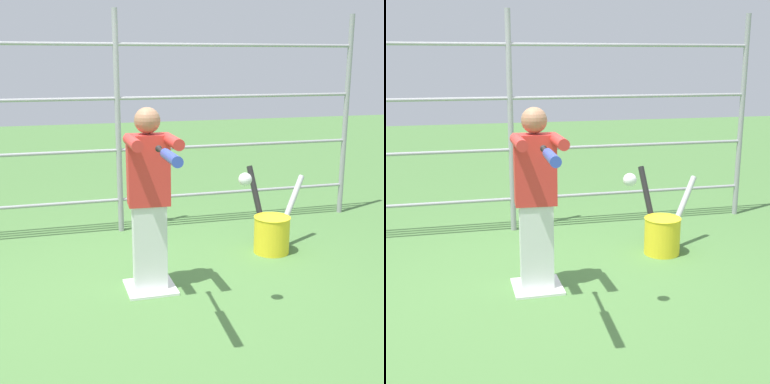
# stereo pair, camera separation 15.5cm
# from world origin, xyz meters

# --- Properties ---
(ground_plane) EXTENTS (24.00, 24.00, 0.00)m
(ground_plane) POSITION_xyz_m (0.00, 0.00, 0.00)
(ground_plane) COLOR #4C7A3D
(home_plate) EXTENTS (0.40, 0.40, 0.02)m
(home_plate) POSITION_xyz_m (0.00, 0.00, 0.01)
(home_plate) COLOR white
(home_plate) RESTS_ON ground
(fence_backstop) EXTENTS (5.48, 0.06, 2.34)m
(fence_backstop) POSITION_xyz_m (0.00, -1.60, 1.17)
(fence_backstop) COLOR #939399
(fence_backstop) RESTS_ON ground
(batter) EXTENTS (0.38, 0.51, 1.49)m
(batter) POSITION_xyz_m (0.00, 0.01, 0.80)
(batter) COLOR silver
(batter) RESTS_ON ground
(baseball_bat_swinging) EXTENTS (0.14, 0.90, 0.12)m
(baseball_bat_swinging) POSITION_xyz_m (0.05, 0.93, 1.27)
(baseball_bat_swinging) COLOR black
(softball_in_flight) EXTENTS (0.10, 0.10, 0.10)m
(softball_in_flight) POSITION_xyz_m (-0.58, 0.59, 1.01)
(softball_in_flight) COLOR white
(bat_bucket) EXTENTS (0.66, 0.62, 0.80)m
(bat_bucket) POSITION_xyz_m (-1.32, -0.54, 0.21)
(bat_bucket) COLOR yellow
(bat_bucket) RESTS_ON ground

